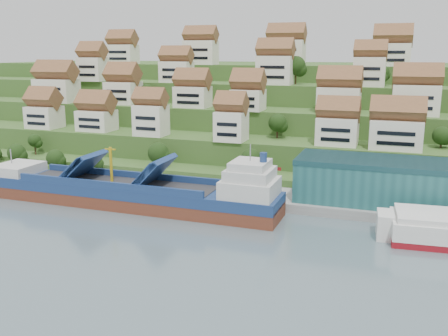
% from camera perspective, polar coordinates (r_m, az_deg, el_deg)
% --- Properties ---
extents(ground, '(300.00, 300.00, 0.00)m').
position_cam_1_polar(ground, '(114.04, -4.21, -5.29)').
color(ground, slate).
rests_on(ground, ground).
extents(quay, '(180.00, 14.00, 2.20)m').
position_cam_1_polar(quay, '(121.52, 7.35, -3.65)').
color(quay, gray).
rests_on(quay, ground).
extents(pebble_beach, '(45.00, 20.00, 1.00)m').
position_cam_1_polar(pebble_beach, '(154.70, -22.43, -1.12)').
color(pebble_beach, gray).
rests_on(pebble_beach, ground).
extents(hillside, '(260.00, 128.00, 31.00)m').
position_cam_1_polar(hillside, '(208.71, 7.25, 6.09)').
color(hillside, '#2D4C1E').
rests_on(hillside, ground).
extents(hillside_village, '(156.10, 63.01, 29.19)m').
position_cam_1_polar(hillside_village, '(167.96, 3.05, 9.40)').
color(hillside_village, white).
rests_on(hillside_village, ground).
extents(hillside_trees, '(143.53, 62.07, 31.64)m').
position_cam_1_polar(hillside_trees, '(153.66, -0.04, 5.92)').
color(hillside_trees, '#1F3B13').
rests_on(hillside_trees, ground).
extents(warehouse, '(60.00, 15.00, 10.00)m').
position_cam_1_polar(warehouse, '(119.74, 22.79, -1.81)').
color(warehouse, '#235D5F').
rests_on(warehouse, quay).
extents(flagpole, '(1.28, 0.16, 8.00)m').
position_cam_1_polar(flagpole, '(115.65, 5.99, -1.50)').
color(flagpole, gray).
rests_on(flagpole, quay).
extents(beach_huts, '(14.40, 3.70, 2.20)m').
position_cam_1_polar(beach_huts, '(154.78, -23.34, -0.59)').
color(beach_huts, white).
rests_on(beach_huts, pebble_beach).
extents(cargo_ship, '(75.07, 11.88, 16.61)m').
position_cam_1_polar(cargo_ship, '(120.54, -10.23, -2.85)').
color(cargo_ship, brown).
rests_on(cargo_ship, ground).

